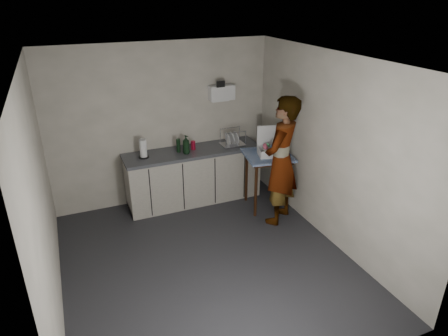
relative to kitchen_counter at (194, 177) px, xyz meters
name	(u,v)px	position (x,y,z in m)	size (l,w,h in m)	color
ground	(208,262)	(-0.40, -1.70, -0.43)	(4.00, 4.00, 0.00)	#2A2A2F
wall_back	(163,125)	(-0.40, 0.29, 0.87)	(3.60, 0.02, 2.60)	#B6B19E
wall_right	(330,151)	(1.39, -1.70, 0.87)	(0.02, 4.00, 2.60)	#B6B19E
wall_left	(43,201)	(-2.19, -1.70, 0.87)	(0.02, 4.00, 2.60)	#B6B19E
ceiling	(203,62)	(-0.40, -1.70, 2.17)	(3.60, 4.00, 0.01)	white
kitchen_counter	(194,177)	(0.00, 0.00, 0.00)	(2.24, 0.62, 0.91)	black
wall_shelf	(222,93)	(0.60, 0.22, 1.32)	(0.42, 0.18, 0.37)	white
side_table	(268,161)	(1.02, -0.66, 0.38)	(0.83, 0.83, 0.92)	#3B1F0D
standing_man	(281,161)	(1.00, -1.10, 0.55)	(0.72, 0.47, 1.96)	#B2A593
soap_bottle	(186,144)	(-0.14, -0.09, 0.63)	(0.12, 0.12, 0.30)	black
soda_can	(193,145)	(0.02, 0.04, 0.55)	(0.07, 0.07, 0.14)	red
dark_bottle	(178,145)	(-0.23, 0.01, 0.59)	(0.06, 0.06, 0.22)	black
paper_towel	(143,149)	(-0.80, 0.01, 0.62)	(0.16, 0.16, 0.29)	black
dish_rack	(232,142)	(0.69, -0.03, 0.54)	(0.39, 0.29, 0.27)	silver
bakery_box	(268,149)	(1.01, -0.68, 0.59)	(0.38, 0.39, 0.43)	white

